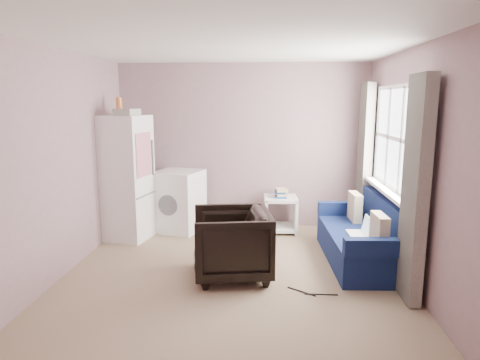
% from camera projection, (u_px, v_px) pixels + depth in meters
% --- Properties ---
extents(room, '(3.84, 4.24, 2.54)m').
position_uv_depth(room, '(234.00, 167.00, 4.52)').
color(room, '#977E63').
rests_on(room, ground).
extents(armchair, '(0.89, 0.93, 0.84)m').
position_uv_depth(armchair, '(232.00, 240.00, 4.72)').
color(armchair, black).
rests_on(armchair, ground).
extents(fridge, '(0.71, 0.71, 1.98)m').
position_uv_depth(fridge, '(126.00, 177.00, 5.98)').
color(fridge, white).
rests_on(fridge, ground).
extents(washing_machine, '(0.80, 0.80, 0.91)m').
position_uv_depth(washing_machine, '(179.00, 199.00, 6.43)').
color(washing_machine, white).
rests_on(washing_machine, ground).
extents(side_table, '(0.50, 0.50, 0.66)m').
position_uv_depth(side_table, '(280.00, 212.00, 6.38)').
color(side_table, white).
rests_on(side_table, ground).
extents(sofa, '(0.86, 1.77, 0.77)m').
position_uv_depth(sofa, '(365.00, 239.00, 5.20)').
color(sofa, navy).
rests_on(sofa, ground).
extents(window_dressing, '(0.17, 2.62, 2.18)m').
position_uv_depth(window_dressing, '(385.00, 171.00, 5.11)').
color(window_dressing, white).
rests_on(window_dressing, ground).
extents(floor_cables, '(0.50, 0.21, 0.01)m').
position_uv_depth(floor_cables, '(311.00, 293.00, 4.37)').
color(floor_cables, black).
rests_on(floor_cables, ground).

